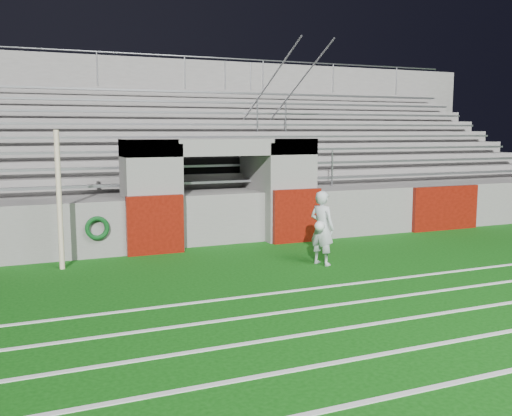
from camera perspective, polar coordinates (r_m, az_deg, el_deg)
name	(u,v)px	position (r m, az deg, el deg)	size (l,w,h in m)	color
ground	(283,276)	(11.11, 2.68, -6.84)	(90.00, 90.00, 0.00)	#0D4B0C
field_post	(59,200)	(12.09, -19.07, 0.72)	(0.11, 0.11, 2.81)	beige
field_markings	(473,379)	(7.17, 20.85, -15.67)	(28.00, 8.09, 0.01)	white
stadium_structure	(175,172)	(18.31, -8.11, 3.57)	(26.00, 8.48, 5.42)	slate
goalkeeper_with_ball	(322,228)	(11.97, 6.61, -1.98)	(0.60, 0.72, 1.56)	#B4BBBE
hose_coil	(97,228)	(12.89, -15.61, -1.94)	(0.53, 0.15, 0.53)	#0C3C0D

